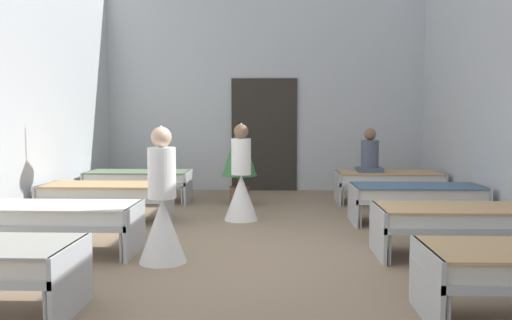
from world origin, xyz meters
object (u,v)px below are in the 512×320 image
Objects in this scene: bed_left_row_2 at (55,216)px; bed_left_row_4 at (139,178)px; bed_left_row_3 at (107,193)px; bed_right_row_3 at (416,194)px; potted_plant at (239,154)px; nurse_near_aisle at (241,186)px; bed_right_row_4 at (389,179)px; patient_seated_primary at (370,156)px; nurse_mid_aisle at (162,214)px; bed_right_row_2 at (462,219)px.

bed_left_row_2 is 1.00× the size of bed_left_row_4.
bed_left_row_3 and bed_right_row_3 have the same top height.
nurse_near_aisle is at bearing -85.07° from potted_plant.
bed_left_row_3 is 4.99m from bed_right_row_4.
nurse_near_aisle is at bearing -39.81° from bed_left_row_4.
bed_right_row_4 is 0.55m from patient_seated_primary.
nurse_near_aisle is (-2.60, -1.69, 0.09)m from bed_right_row_4.
bed_left_row_2 and bed_left_row_4 have the same top height.
bed_right_row_4 is 1.28× the size of nurse_mid_aisle.
nurse_mid_aisle is at bearing -98.42° from potted_plant.
potted_plant reaches higher than bed_left_row_3.
nurse_near_aisle reaches higher than potted_plant.
nurse_near_aisle is (2.02, -1.69, 0.09)m from bed_left_row_4.
bed_right_row_4 is (4.63, 1.88, 0.00)m from bed_left_row_3.
bed_left_row_2 is 1.36m from nurse_mid_aisle.
nurse_mid_aisle is 5.04m from patient_seated_primary.
potted_plant is (1.89, 3.57, 0.47)m from bed_left_row_2.
patient_seated_primary is (4.28, 1.88, 0.43)m from bed_left_row_3.
potted_plant is (1.89, 1.69, 0.47)m from bed_left_row_3.
bed_left_row_2 is at bearing -117.95° from potted_plant.
nurse_near_aisle is at bearing -143.14° from patient_seated_primary.
nurse_near_aisle is at bearing 5.35° from bed_left_row_3.
bed_right_row_2 is (4.63, 0.00, 0.00)m from bed_left_row_2.
bed_left_row_2 is 1.00× the size of bed_right_row_2.
nurse_near_aisle reaches higher than bed_left_row_3.
bed_left_row_4 is 1.96m from potted_plant.
bed_left_row_3 is 4.69m from patient_seated_primary.
patient_seated_primary is at bearing 95.33° from bed_right_row_2.
bed_left_row_3 is 2.58m from potted_plant.
nurse_near_aisle reaches higher than bed_right_row_4.
bed_left_row_4 is at bearing 157.93° from bed_right_row_3.
bed_left_row_3 is at bearing 180.00° from bed_right_row_3.
bed_left_row_2 is 2.89m from nurse_near_aisle.
nurse_mid_aisle is (1.32, -2.19, 0.09)m from bed_left_row_3.
potted_plant is (-2.38, -0.19, 0.04)m from patient_seated_primary.
nurse_mid_aisle reaches higher than bed_left_row_4.
bed_right_row_2 is 1.28× the size of nurse_near_aisle.
nurse_mid_aisle reaches higher than bed_right_row_4.
patient_seated_primary is at bearing 179.45° from bed_right_row_4.
nurse_mid_aisle reaches higher than bed_right_row_3.
nurse_mid_aisle is at bearing -58.96° from bed_left_row_3.
bed_right_row_3 is (4.63, 0.00, 0.00)m from bed_left_row_3.
patient_seated_primary is at bearing 166.99° from nurse_near_aisle.
patient_seated_primary is at bearing 100.55° from bed_right_row_3.
bed_right_row_2 is 2.38× the size of patient_seated_primary.
bed_left_row_2 is at bearing -60.33° from nurse_mid_aisle.
bed_right_row_2 is 1.88m from bed_right_row_3.
bed_right_row_3 is at bearing 90.00° from bed_right_row_2.
bed_right_row_4 is (0.00, 3.75, 0.00)m from bed_right_row_2.
bed_right_row_4 is (4.63, 0.00, 0.00)m from bed_left_row_4.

